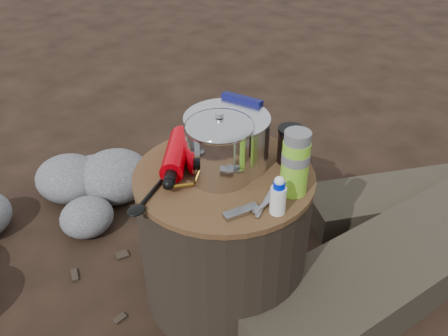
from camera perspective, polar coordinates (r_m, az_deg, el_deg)
The scene contains 14 objects.
ground at distance 1.64m, azimuth 0.00°, elevation -14.05°, with size 60.00×60.00×0.00m, color black.
stump at distance 1.48m, azimuth 0.00°, elevation -8.05°, with size 0.50×0.50×0.46m, color black.
rock_ring at distance 1.88m, azimuth -22.06°, elevation -5.88°, with size 0.43×0.93×0.18m, color slate, non-canonical shape.
foil_windscreen at distance 1.35m, azimuth 0.34°, elevation 3.31°, with size 0.24×0.24×0.14m, color silver.
camping_pot at distance 1.28m, azimuth -0.51°, elevation 2.55°, with size 0.18×0.18×0.18m, color silver.
fuel_bottle at distance 1.37m, azimuth -5.63°, elevation 1.65°, with size 0.06×0.27×0.06m, color #D8000B, non-canonical shape.
thermos at distance 1.23m, azimuth 8.38°, elevation 0.55°, with size 0.07×0.07×0.18m, color #86D72B.
travel_mug at distance 1.38m, azimuth 7.78°, elevation 2.68°, with size 0.07×0.07×0.11m, color black.
stuff_sack at distance 1.49m, azimuth -0.02°, elevation 5.69°, with size 0.16×0.13×0.11m, color #E2C009.
food_pouch at distance 1.43m, azimuth 1.89°, elevation 5.40°, with size 0.12×0.03×0.16m, color #0B0C4B.
multitool at distance 1.19m, azimuth 2.02°, elevation -5.21°, with size 0.03×0.09×0.01m, color #A1A0A5.
pot_grabber at distance 1.23m, azimuth 4.94°, elevation -3.86°, with size 0.04×0.14×0.01m, color #A1A0A5, non-canonical shape.
spork at distance 1.27m, azimuth -8.59°, elevation -2.90°, with size 0.04×0.17×0.01m, color black, non-canonical shape.
squeeze_bottle at distance 1.18m, azimuth 6.40°, elevation -3.40°, with size 0.04×0.04×0.09m, color white.
Camera 1 is at (0.60, -0.92, 1.22)m, focal length 38.83 mm.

